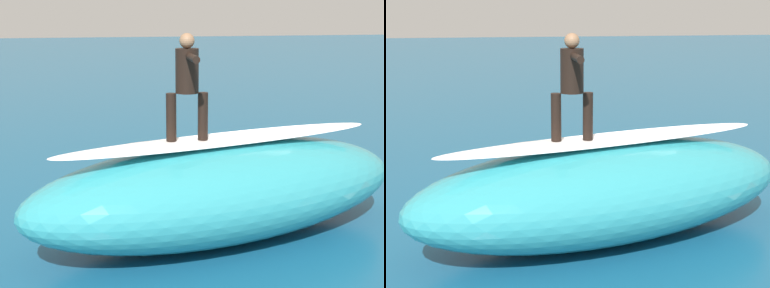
% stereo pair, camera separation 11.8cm
% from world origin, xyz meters
% --- Properties ---
extents(ground_plane, '(120.00, 120.00, 0.00)m').
position_xyz_m(ground_plane, '(0.00, 0.00, 0.00)').
color(ground_plane, '#145175').
extents(wave_crest, '(7.43, 4.52, 1.70)m').
position_xyz_m(wave_crest, '(0.58, 1.60, 0.85)').
color(wave_crest, teal).
rests_on(wave_crest, ground_plane).
extents(wave_foam_lip, '(5.94, 2.59, 0.08)m').
position_xyz_m(wave_foam_lip, '(0.58, 1.60, 1.74)').
color(wave_foam_lip, white).
rests_on(wave_foam_lip, wave_crest).
extents(surfboard_riding, '(2.11, 0.51, 0.09)m').
position_xyz_m(surfboard_riding, '(1.23, 1.79, 1.74)').
color(surfboard_riding, silver).
rests_on(surfboard_riding, wave_crest).
extents(surfer_riding, '(0.68, 1.62, 1.71)m').
position_xyz_m(surfer_riding, '(1.23, 1.79, 2.78)').
color(surfer_riding, black).
rests_on(surfer_riding, surfboard_riding).
extents(surfboard_paddling, '(1.09, 2.45, 0.09)m').
position_xyz_m(surfboard_paddling, '(0.55, -1.26, 0.05)').
color(surfboard_paddling, '#33B2D1').
rests_on(surfboard_paddling, ground_plane).
extents(surfer_paddling, '(0.66, 1.74, 0.32)m').
position_xyz_m(surfer_paddling, '(0.58, -1.39, 0.23)').
color(surfer_paddling, black).
rests_on(surfer_paddling, surfboard_paddling).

